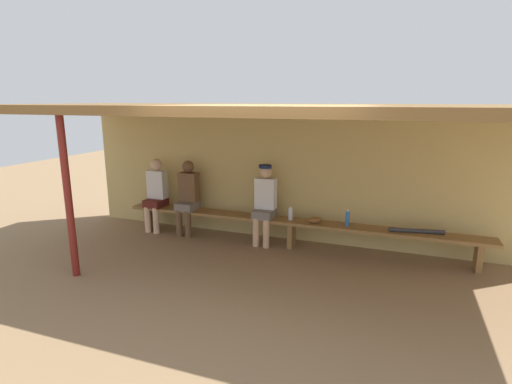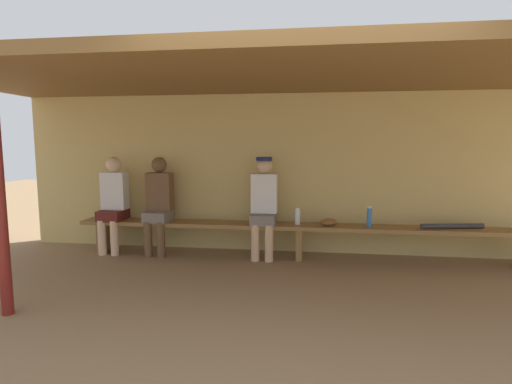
% 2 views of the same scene
% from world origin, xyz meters
% --- Properties ---
extents(ground_plane, '(24.00, 24.00, 0.00)m').
position_xyz_m(ground_plane, '(0.00, 0.00, 0.00)').
color(ground_plane, '#8C6D4C').
extents(back_wall, '(8.00, 0.20, 2.20)m').
position_xyz_m(back_wall, '(0.00, 2.00, 1.10)').
color(back_wall, tan).
rests_on(back_wall, ground).
extents(dugout_roof, '(8.00, 2.80, 0.12)m').
position_xyz_m(dugout_roof, '(0.00, 0.70, 2.26)').
color(dugout_roof, brown).
rests_on(dugout_roof, back_wall).
extents(support_post, '(0.10, 0.10, 2.20)m').
position_xyz_m(support_post, '(-2.53, -0.55, 1.10)').
color(support_post, maroon).
rests_on(support_post, ground).
extents(bench, '(6.00, 0.36, 0.46)m').
position_xyz_m(bench, '(0.00, 1.55, 0.39)').
color(bench, olive).
rests_on(bench, ground).
extents(player_in_red, '(0.34, 0.42, 1.34)m').
position_xyz_m(player_in_red, '(-1.93, 1.55, 0.73)').
color(player_in_red, slate).
rests_on(player_in_red, ground).
extents(player_in_blue, '(0.34, 0.42, 1.34)m').
position_xyz_m(player_in_blue, '(-0.47, 1.55, 0.75)').
color(player_in_blue, slate).
rests_on(player_in_blue, ground).
extents(player_in_white, '(0.34, 0.42, 1.34)m').
position_xyz_m(player_in_white, '(-2.59, 1.55, 0.73)').
color(player_in_white, '#591E19').
rests_on(player_in_white, ground).
extents(water_bottle_clear, '(0.06, 0.06, 0.26)m').
position_xyz_m(water_bottle_clear, '(0.89, 1.55, 0.58)').
color(water_bottle_clear, blue).
rests_on(water_bottle_clear, bench).
extents(water_bottle_green, '(0.07, 0.07, 0.22)m').
position_xyz_m(water_bottle_green, '(-0.03, 1.55, 0.56)').
color(water_bottle_green, silver).
rests_on(water_bottle_green, bench).
extents(baseball_glove_tan, '(0.29, 0.29, 0.09)m').
position_xyz_m(baseball_glove_tan, '(0.38, 1.54, 0.51)').
color(baseball_glove_tan, brown).
rests_on(baseball_glove_tan, bench).
extents(baseball_bat, '(0.79, 0.20, 0.07)m').
position_xyz_m(baseball_bat, '(1.90, 1.55, 0.49)').
color(baseball_bat, '#333338').
rests_on(baseball_bat, bench).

